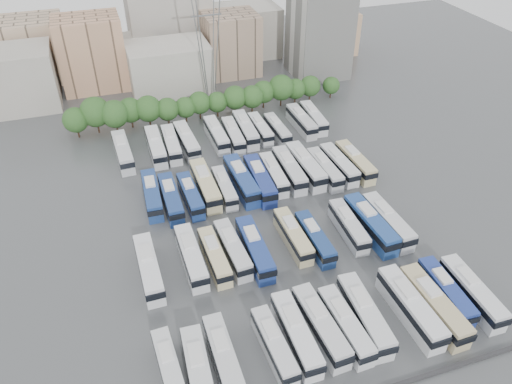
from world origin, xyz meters
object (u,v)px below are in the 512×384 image
object	(u,v)px
bus_r0_s11	(434,305)
bus_r0_s12	(446,291)
bus_r1_s10	(349,226)
bus_r1_s5	(255,248)
bus_r1_s7	(293,235)
bus_r3_s10	(277,129)
bus_r0_s4	(274,345)
bus_r0_s13	(472,292)
apartment_tower	(320,26)
bus_r2_s6	(241,180)
bus_r2_s8	(274,174)
bus_r0_s2	(224,358)
bus_r0_s8	(365,315)
bus_r3_s8	(246,129)
bus_r1_s8	(315,238)
bus_r2_s2	(171,198)
bus_r1_s0	(149,268)
bus_r1_s3	(215,256)
bus_r3_s4	(187,141)
bus_r1_s12	(388,221)
bus_r2_s7	(260,180)
bus_r2_s11	(325,169)
bus_r3_s13	(314,118)
bus_r0_s6	(321,326)
bus_r1_s2	(191,257)
bus_r0_s10	(411,307)
electricity_pylon	(207,26)
bus_r2_s12	(339,164)
bus_r3_s2	(156,146)
bus_r2_s1	(152,194)
bus_r2_s4	(205,185)
bus_r2_s9	(289,170)
bus_r0_s0	(169,368)
bus_r0_s7	(345,325)
bus_r2_s13	(355,162)
bus_r3_s0	(123,152)
bus_r1_s11	(370,224)
bus_r2_s10	(305,166)
bus_r3_s12	(301,121)
bus_r3_s6	(216,134)
bus_r3_s3	(171,144)

from	to	relation	value
bus_r0_s11	bus_r0_s12	world-z (taller)	bus_r0_s11
bus_r1_s10	bus_r1_s5	bearing A→B (deg)	-175.88
bus_r1_s7	bus_r3_s10	bearing A→B (deg)	73.19
bus_r0_s4	bus_r0_s13	bearing A→B (deg)	-3.36
apartment_tower	bus_r2_s6	size ratio (longest dim) A/B	1.89
bus_r2_s6	bus_r2_s8	xyz separation A→B (m)	(6.51, 0.36, -0.29)
bus_r1_s5	bus_r0_s2	bearing A→B (deg)	-118.45
bus_r0_s8	bus_r1_s5	world-z (taller)	bus_r0_s8
bus_r1_s5	bus_r2_s6	distance (m)	18.70
bus_r3_s8	bus_r2_s8	bearing A→B (deg)	-88.03
bus_r1_s8	bus_r2_s2	distance (m)	26.69
bus_r1_s0	bus_r1_s3	world-z (taller)	bus_r1_s0
bus_r3_s4	bus_r3_s10	xyz separation A→B (m)	(19.89, -0.95, -0.25)
bus_r0_s13	bus_r3_s4	bearing A→B (deg)	119.87
bus_r1_s12	bus_r2_s7	distance (m)	24.40
bus_r3_s4	bus_r3_s8	size ratio (longest dim) A/B	0.99
bus_r2_s11	bus_r3_s13	size ratio (longest dim) A/B	0.99
bus_r0_s6	bus_r1_s12	size ratio (longest dim) A/B	0.99
bus_r1_s5	bus_r0_s11	bearing A→B (deg)	-42.53
bus_r1_s2	bus_r0_s10	bearing A→B (deg)	-36.96
electricity_pylon	bus_r1_s5	xyz separation A→B (m)	(-7.03, -56.19, -16.67)
apartment_tower	bus_r1_s12	xyz separation A→B (m)	(-15.91, -64.82, -11.02)
bus_r0_s11	bus_r1_s7	distance (m)	23.60
bus_r1_s10	bus_r1_s8	bearing A→B (deg)	-168.73
bus_r2_s12	bus_r3_s2	size ratio (longest dim) A/B	0.95
bus_r0_s10	bus_r2_s1	xyz separation A→B (m)	(-29.63, 37.26, -0.16)
bus_r2_s4	bus_r2_s9	xyz separation A→B (m)	(16.54, -0.07, -0.07)
bus_r0_s10	bus_r2_s4	world-z (taller)	bus_r2_s4
bus_r0_s0	bus_r2_s12	distance (m)	52.64
bus_r0_s7	bus_r1_s3	world-z (taller)	bus_r0_s7
bus_r2_s1	bus_r2_s6	world-z (taller)	bus_r2_s6
bus_r2_s11	bus_r2_s13	bearing A→B (deg)	1.62
bus_r3_s0	bus_r0_s4	bearing A→B (deg)	-78.32
bus_r2_s6	bus_r0_s11	bearing A→B (deg)	-68.08
bus_r3_s0	bus_r3_s8	size ratio (longest dim) A/B	1.00
bus_r1_s11	bus_r1_s2	bearing A→B (deg)	173.98
bus_r0_s13	bus_r3_s2	size ratio (longest dim) A/B	0.98
bus_r1_s10	bus_r2_s10	world-z (taller)	bus_r2_s10
bus_r2_s7	bus_r3_s12	world-z (taller)	bus_r2_s7
bus_r0_s2	bus_r3_s6	size ratio (longest dim) A/B	0.98
bus_r2_s10	bus_r3_s13	xyz separation A→B (m)	(9.67, 18.14, -0.26)
bus_r3_s0	bus_r1_s7	bearing A→B (deg)	-58.23
bus_r2_s4	bus_r3_s3	size ratio (longest dim) A/B	1.10
bus_r2_s11	bus_r2_s6	bearing A→B (deg)	175.13
bus_r2_s12	bus_r3_s13	xyz separation A→B (m)	(3.09, 19.41, -0.03)
apartment_tower	bus_r1_s12	size ratio (longest dim) A/B	2.01
bus_r1_s7	bus_r3_s6	world-z (taller)	bus_r3_s6
electricity_pylon	bus_r1_s3	world-z (taller)	electricity_pylon
bus_r0_s8	bus_r1_s2	bearing A→B (deg)	139.63
bus_r2_s4	bus_r3_s2	xyz separation A→B (m)	(-6.42, 16.65, -0.09)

